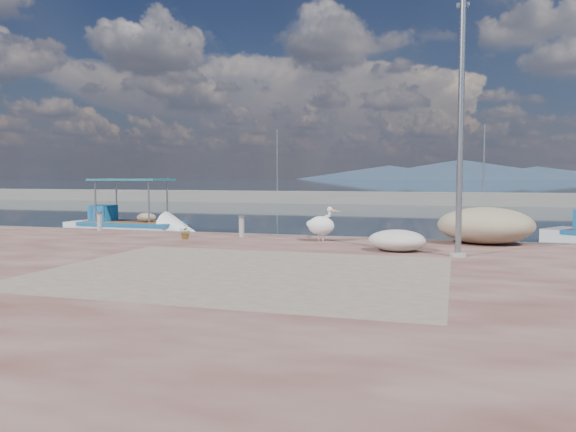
# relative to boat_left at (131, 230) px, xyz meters

# --- Properties ---
(ground) EXTENTS (1400.00, 1400.00, 0.00)m
(ground) POSITION_rel_boat_left_xyz_m (8.64, -7.59, -0.24)
(ground) COLOR #162635
(ground) RESTS_ON ground
(quay) EXTENTS (44.00, 22.00, 0.50)m
(quay) POSITION_rel_boat_left_xyz_m (8.64, -13.59, 0.01)
(quay) COLOR #502622
(quay) RESTS_ON ground
(quay_patch) EXTENTS (9.00, 7.00, 0.01)m
(quay_patch) POSITION_rel_boat_left_xyz_m (9.64, -10.59, 0.27)
(quay_patch) COLOR gray
(quay_patch) RESTS_ON quay
(breakwater) EXTENTS (120.00, 2.20, 7.50)m
(breakwater) POSITION_rel_boat_left_xyz_m (8.64, 32.41, 0.37)
(breakwater) COLOR gray
(breakwater) RESTS_ON ground
(mountains) EXTENTS (370.00, 280.00, 22.00)m
(mountains) POSITION_rel_boat_left_xyz_m (13.03, 642.41, 9.27)
(mountains) COLOR #28384C
(mountains) RESTS_ON ground
(boat_left) EXTENTS (6.31, 2.23, 3.01)m
(boat_left) POSITION_rel_boat_left_xyz_m (0.00, 0.00, 0.00)
(boat_left) COLOR white
(boat_left) RESTS_ON ground
(pelican) EXTENTS (1.23, 0.73, 1.17)m
(pelican) POSITION_rel_boat_left_xyz_m (9.93, -4.20, 0.82)
(pelican) COLOR tan
(pelican) RESTS_ON quay
(lamp_post) EXTENTS (0.44, 0.96, 7.00)m
(lamp_post) POSITION_rel_boat_left_xyz_m (14.31, -6.59, 3.56)
(lamp_post) COLOR gray
(lamp_post) RESTS_ON quay
(bollard_near) EXTENTS (0.25, 0.25, 0.77)m
(bollard_near) POSITION_rel_boat_left_xyz_m (6.85, -3.64, 0.68)
(bollard_near) COLOR gray
(bollard_near) RESTS_ON quay
(bollard_far) EXTENTS (0.25, 0.25, 0.76)m
(bollard_far) POSITION_rel_boat_left_xyz_m (0.44, -2.99, 0.68)
(bollard_far) COLOR gray
(bollard_far) RESTS_ON quay
(potted_plant) EXTENTS (0.56, 0.52, 0.50)m
(potted_plant) POSITION_rel_boat_left_xyz_m (5.26, -4.87, 0.51)
(potted_plant) COLOR #33722D
(potted_plant) RESTS_ON quay
(net_pile_d) EXTENTS (1.68, 1.26, 0.63)m
(net_pile_d) POSITION_rel_boat_left_xyz_m (12.62, -6.00, 0.58)
(net_pile_d) COLOR silver
(net_pile_d) RESTS_ON quay
(net_pile_c) EXTENTS (3.03, 2.16, 1.19)m
(net_pile_c) POSITION_rel_boat_left_xyz_m (15.16, -3.36, 0.86)
(net_pile_c) COLOR #BBA98A
(net_pile_c) RESTS_ON quay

